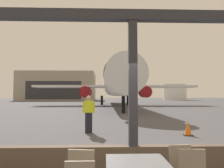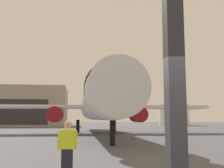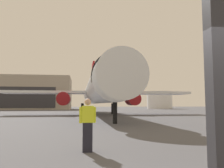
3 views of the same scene
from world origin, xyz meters
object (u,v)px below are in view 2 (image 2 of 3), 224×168
(ground_crew_worker, at_px, (67,151))
(fuel_storage_tank, at_px, (174,115))
(airplane, at_px, (98,104))
(distant_hangar, at_px, (16,107))

(ground_crew_worker, xyz_separation_m, fuel_storage_tank, (27.58, 70.53, 2.12))
(fuel_storage_tank, bearing_deg, airplane, -119.08)
(airplane, distance_m, ground_crew_worker, 25.82)
(airplane, distance_m, fuel_storage_tank, 51.47)
(ground_crew_worker, height_order, distant_hangar, distant_hangar)
(airplane, relative_size, distant_hangar, 1.43)
(airplane, height_order, ground_crew_worker, airplane)
(airplane, height_order, distant_hangar, airplane)
(airplane, height_order, fuel_storage_tank, airplane)
(airplane, relative_size, fuel_storage_tank, 4.20)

